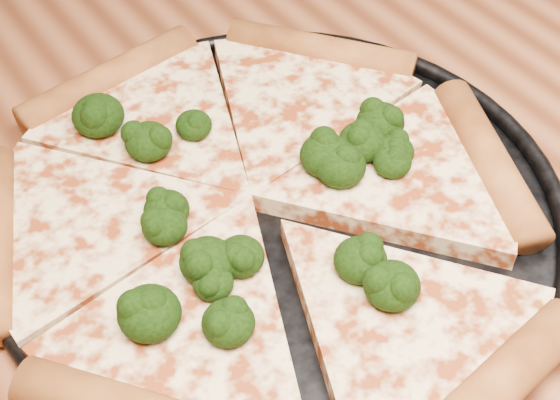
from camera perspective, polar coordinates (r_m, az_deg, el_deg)
dining_table at (r=0.60m, az=4.90°, el=-9.60°), size 1.20×0.90×0.75m
pizza_pan at (r=0.54m, az=0.00°, el=-0.59°), size 0.38×0.38×0.02m
pizza at (r=0.53m, az=-1.67°, el=-0.15°), size 0.39×0.40×0.03m
broccoli_florets at (r=0.51m, az=-1.24°, el=0.10°), size 0.24×0.26×0.03m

